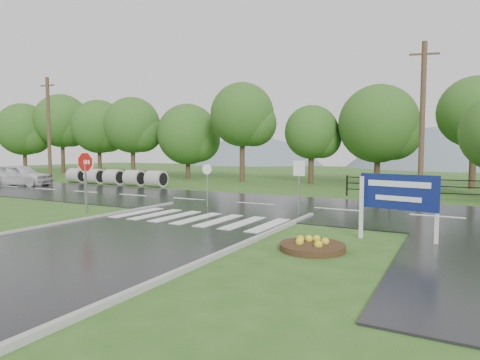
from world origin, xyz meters
The scene contains 17 objects.
ground centered at (0.00, 0.00, 0.00)m, with size 120.00×120.00×0.00m, color #2F5A1E.
main_road centered at (0.00, 10.00, 0.00)m, with size 90.00×8.00×0.04m, color black.
walkway centered at (8.50, 4.00, 0.00)m, with size 2.20×11.00×0.04m, color #262628.
crosswalk centered at (0.00, 5.00, 0.06)m, with size 6.50×2.80×0.02m.
curb_right centered at (3.55, -4.00, 0.00)m, with size 0.15×24.00×0.12m, color #A3A39B.
fence_west centered at (7.75, 16.00, 0.72)m, with size 9.58×0.08×1.20m.
hills centered at (3.49, 65.00, -15.54)m, with size 102.00×48.00×48.00m.
treeline centered at (1.00, 24.00, 0.00)m, with size 83.20×5.20×10.00m.
culvert_pipes centered at (-14.68, 15.00, 0.60)m, with size 9.70×1.20×1.20m.
stop_sign centered at (-5.08, 4.18, 1.92)m, with size 1.23×0.13×2.77m.
estate_billboard centered at (7.18, 4.73, 1.34)m, with size 2.19×0.52×1.95m.
flower_bed centered at (5.36, 2.57, 0.13)m, with size 1.72×1.72×0.34m.
reg_sign_small centered at (3.10, 7.68, 1.57)m, with size 0.50×0.07×2.23m.
reg_sign_round centered at (-1.52, 8.03, 1.29)m, with size 0.46×0.09×2.00m.
car_white centered at (-20.17, 10.92, 0.00)m, with size 1.93×4.79×1.63m, color silver.
utility_pole_west centered at (-22.92, 15.50, 4.57)m, with size 1.60×0.30×8.99m.
utility_pole_east centered at (6.95, 15.50, 4.18)m, with size 1.42×0.52×8.23m.
Camera 1 is at (8.65, -7.47, 2.61)m, focal length 30.00 mm.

